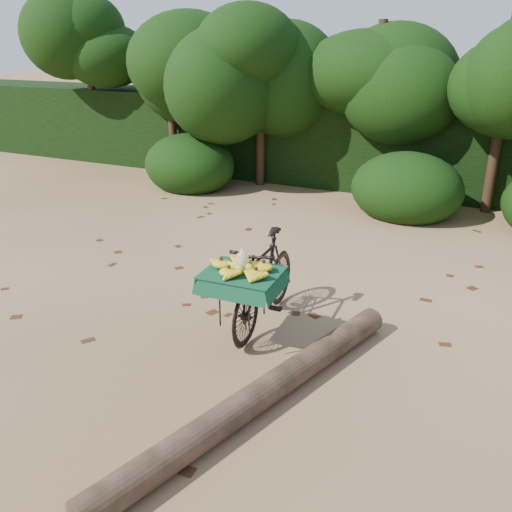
% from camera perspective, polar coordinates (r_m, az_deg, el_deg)
% --- Properties ---
extents(ground, '(80.00, 80.00, 0.00)m').
position_cam_1_polar(ground, '(6.79, -4.65, -4.12)').
color(ground, tan).
rests_on(ground, ground).
extents(vendor_bicycle, '(0.77, 1.80, 1.04)m').
position_cam_1_polar(vendor_bicycle, '(5.89, 0.82, -2.58)').
color(vendor_bicycle, black).
rests_on(vendor_bicycle, ground).
extents(fallen_log, '(1.28, 3.51, 0.26)m').
position_cam_1_polar(fallen_log, '(4.82, 0.74, -14.23)').
color(fallen_log, brown).
rests_on(fallen_log, ground).
extents(hedge_backdrop, '(26.00, 1.80, 1.80)m').
position_cam_1_polar(hedge_backdrop, '(12.14, 10.54, 11.75)').
color(hedge_backdrop, black).
rests_on(hedge_backdrop, ground).
extents(tree_row, '(14.50, 2.00, 4.00)m').
position_cam_1_polar(tree_row, '(11.43, 6.52, 16.92)').
color(tree_row, black).
rests_on(tree_row, ground).
extents(bush_clumps, '(8.80, 1.70, 0.90)m').
position_cam_1_polar(bush_clumps, '(10.21, 10.00, 7.30)').
color(bush_clumps, black).
rests_on(bush_clumps, ground).
extents(leaf_litter, '(7.00, 7.30, 0.01)m').
position_cam_1_polar(leaf_litter, '(7.30, -2.10, -2.07)').
color(leaf_litter, '#432312').
rests_on(leaf_litter, ground).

